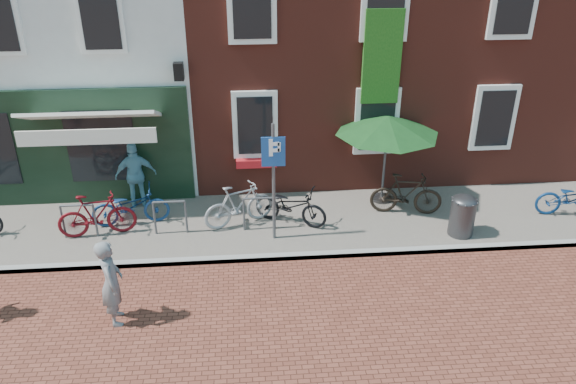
{
  "coord_description": "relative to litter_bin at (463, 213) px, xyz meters",
  "views": [
    {
      "loc": [
        0.21,
        -9.98,
        6.74
      ],
      "look_at": [
        1.12,
        0.76,
        1.26
      ],
      "focal_mm": 35.1,
      "sensor_mm": 36.0,
      "label": 1
    }
  ],
  "objects": [
    {
      "name": "ground",
      "position": [
        -5.02,
        -0.61,
        -0.63
      ],
      "size": [
        80.0,
        80.0,
        0.0
      ],
      "primitive_type": "plane",
      "color": "brown"
    },
    {
      "name": "sidewalk",
      "position": [
        -4.02,
        0.89,
        -0.58
      ],
      "size": [
        24.0,
        3.0,
        0.1
      ],
      "primitive_type": "cube",
      "color": "slate",
      "rests_on": "ground"
    },
    {
      "name": "litter_bin",
      "position": [
        0.0,
        0.0,
        0.0
      ],
      "size": [
        0.56,
        0.56,
        1.03
      ],
      "color": "#39393B",
      "rests_on": "sidewalk"
    },
    {
      "name": "parking_sign",
      "position": [
        -4.21,
        0.17,
        1.19
      ],
      "size": [
        0.5,
        0.08,
        2.71
      ],
      "color": "#4C4C4F",
      "rests_on": "sidewalk"
    },
    {
      "name": "parasol",
      "position": [
        -1.39,
        1.79,
        1.56
      ],
      "size": [
        2.51,
        2.51,
        2.33
      ],
      "color": "#4C4C4F",
      "rests_on": "sidewalk"
    },
    {
      "name": "woman",
      "position": [
        -7.23,
        -2.26,
        0.21
      ],
      "size": [
        0.52,
        0.68,
        1.68
      ],
      "primitive_type": "imported",
      "rotation": [
        0.0,
        0.0,
        1.78
      ],
      "color": "slate",
      "rests_on": "ground"
    },
    {
      "name": "cafe_person",
      "position": [
        -7.45,
        1.99,
        0.3
      ],
      "size": [
        1.04,
        0.59,
        1.67
      ],
      "primitive_type": "imported",
      "rotation": [
        0.0,
        0.0,
        3.34
      ],
      "color": "#65A2B4",
      "rests_on": "sidewalk"
    },
    {
      "name": "bicycle_1",
      "position": [
        -8.14,
        0.64,
        -0.02
      ],
      "size": [
        1.76,
        0.73,
        1.02
      ],
      "primitive_type": "imported",
      "rotation": [
        0.0,
        0.0,
        1.72
      ],
      "color": "#5B0A10",
      "rests_on": "sidewalk"
    },
    {
      "name": "bicycle_2",
      "position": [
        -7.48,
        1.1,
        -0.07
      ],
      "size": [
        1.82,
        0.85,
        0.92
      ],
      "primitive_type": "imported",
      "rotation": [
        0.0,
        0.0,
        1.71
      ],
      "color": "navy",
      "rests_on": "sidewalk"
    },
    {
      "name": "bicycle_3",
      "position": [
        -4.98,
        0.86,
        -0.02
      ],
      "size": [
        1.76,
        1.09,
        1.02
      ],
      "primitive_type": "imported",
      "rotation": [
        0.0,
        0.0,
        1.96
      ],
      "color": "gray",
      "rests_on": "sidewalk"
    },
    {
      "name": "bicycle_4",
      "position": [
        -3.79,
        0.82,
        -0.07
      ],
      "size": [
        1.85,
        1.32,
        0.92
      ],
      "primitive_type": "imported",
      "rotation": [
        0.0,
        0.0,
        1.12
      ],
      "color": "black",
      "rests_on": "sidewalk"
    },
    {
      "name": "bicycle_5",
      "position": [
        -0.99,
        1.07,
        -0.02
      ],
      "size": [
        1.76,
        0.78,
        1.02
      ],
      "primitive_type": "imported",
      "rotation": [
        0.0,
        0.0,
        1.39
      ],
      "color": "black",
      "rests_on": "sidewalk"
    },
    {
      "name": "bicycle_6",
      "position": [
        2.96,
        0.61,
        -0.07
      ],
      "size": [
        1.84,
        0.92,
        0.92
      ],
      "primitive_type": "imported",
      "rotation": [
        0.0,
        0.0,
        1.39
      ],
      "color": "navy",
      "rests_on": "sidewalk"
    }
  ]
}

